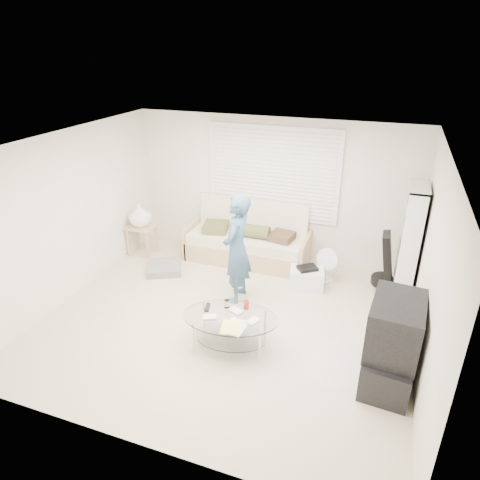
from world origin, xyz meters
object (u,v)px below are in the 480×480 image
at_px(futon_sofa, 248,241).
at_px(tv_unit, 392,343).
at_px(bookshelf, 409,243).
at_px(coffee_table, 231,322).

height_order(futon_sofa, tv_unit, tv_unit).
distance_m(futon_sofa, bookshelf, 2.72).
distance_m(futon_sofa, coffee_table, 2.47).
bearing_deg(futon_sofa, coffee_table, -76.35).
distance_m(tv_unit, coffee_table, 1.95).
xyz_separation_m(bookshelf, tv_unit, (-0.13, -2.06, -0.36)).
height_order(tv_unit, coffee_table, tv_unit).
bearing_deg(tv_unit, futon_sofa, 136.98).
distance_m(futon_sofa, tv_unit, 3.45).
height_order(bookshelf, tv_unit, bookshelf).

